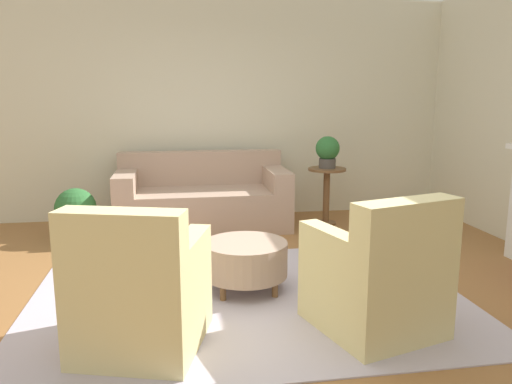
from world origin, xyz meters
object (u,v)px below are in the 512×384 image
at_px(ottoman_table, 245,259).
at_px(armchair_left, 139,294).
at_px(side_table, 327,187).
at_px(potted_plant_floor, 76,211).
at_px(potted_plant_on_side_table, 328,151).
at_px(armchair_right, 379,279).
at_px(couch, 203,200).

bearing_deg(ottoman_table, armchair_left, -132.25).
distance_m(ottoman_table, side_table, 2.34).
bearing_deg(ottoman_table, potted_plant_floor, 133.11).
xyz_separation_m(ottoman_table, potted_plant_on_side_table, (1.29, 1.95, 0.65)).
bearing_deg(side_table, ottoman_table, -123.46).
xyz_separation_m(armchair_right, side_table, (0.51, 2.81, 0.10)).
height_order(potted_plant_on_side_table, potted_plant_floor, potted_plant_on_side_table).
height_order(armchair_right, potted_plant_floor, armchair_right).
distance_m(armchair_right, ottoman_table, 1.17).
bearing_deg(potted_plant_on_side_table, armchair_left, -126.40).
bearing_deg(armchair_left, potted_plant_floor, 107.96).
bearing_deg(armchair_right, potted_plant_on_side_table, 79.73).
xyz_separation_m(armchair_left, armchair_right, (1.56, 0.00, 0.00)).
relative_size(potted_plant_on_side_table, potted_plant_floor, 0.67).
bearing_deg(potted_plant_on_side_table, ottoman_table, -123.46).
bearing_deg(couch, potted_plant_floor, -166.66).
height_order(armchair_left, potted_plant_floor, armchair_left).
relative_size(armchair_left, side_table, 1.35).
distance_m(armchair_left, ottoman_table, 1.17).
relative_size(couch, potted_plant_on_side_table, 5.23).
relative_size(armchair_right, potted_plant_floor, 1.64).
bearing_deg(armchair_right, couch, 108.69).
bearing_deg(couch, armchair_right, -71.31).
relative_size(couch, side_table, 2.87).
distance_m(couch, ottoman_table, 2.09).
relative_size(armchair_right, side_table, 1.35).
relative_size(couch, potted_plant_floor, 3.50).
distance_m(potted_plant_on_side_table, potted_plant_floor, 2.98).
height_order(armchair_right, side_table, armchair_right).
xyz_separation_m(armchair_left, potted_plant_on_side_table, (2.07, 2.81, 0.55)).
relative_size(couch, armchair_left, 2.13).
xyz_separation_m(couch, armchair_left, (-0.57, -2.95, 0.04)).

